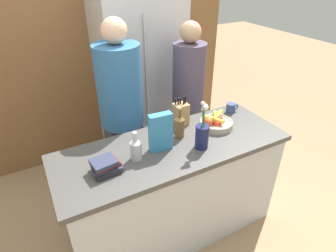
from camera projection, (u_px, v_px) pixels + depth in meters
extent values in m
plane|color=#A37F5B|center=(172.00, 227.00, 2.51)|extent=(14.00, 14.00, 0.00)
cube|color=silver|center=(173.00, 192.00, 2.29)|extent=(1.67, 0.62, 0.85)
cube|color=#474442|center=(173.00, 147.00, 2.06)|extent=(1.74, 0.65, 0.04)
cube|color=brown|center=(103.00, 41.00, 3.00)|extent=(2.94, 0.12, 2.60)
cube|color=#B7B7BC|center=(140.00, 74.00, 2.99)|extent=(0.83, 0.60, 2.01)
cylinder|color=#B7B7BC|center=(147.00, 75.00, 2.67)|extent=(0.02, 0.02, 1.11)
cylinder|color=tan|center=(216.00, 124.00, 2.26)|extent=(0.27, 0.27, 0.05)
torus|color=tan|center=(216.00, 122.00, 2.25)|extent=(0.27, 0.27, 0.02)
sphere|color=#99B233|center=(215.00, 122.00, 2.24)|extent=(0.07, 0.07, 0.07)
sphere|color=#C64C23|center=(208.00, 122.00, 2.21)|extent=(0.08, 0.08, 0.08)
sphere|color=red|center=(219.00, 120.00, 2.24)|extent=(0.07, 0.07, 0.07)
sphere|color=red|center=(217.00, 124.00, 2.21)|extent=(0.07, 0.07, 0.07)
sphere|color=red|center=(216.00, 120.00, 2.26)|extent=(0.06, 0.06, 0.06)
cylinder|color=yellow|center=(216.00, 117.00, 2.27)|extent=(0.11, 0.17, 0.03)
cylinder|color=yellow|center=(215.00, 120.00, 2.22)|extent=(0.11, 0.16, 0.03)
cylinder|color=yellow|center=(218.00, 115.00, 2.25)|extent=(0.16, 0.12, 0.03)
cube|color=tan|center=(181.00, 114.00, 2.27)|extent=(0.11, 0.10, 0.18)
cylinder|color=black|center=(176.00, 102.00, 2.21)|extent=(0.01, 0.01, 0.06)
cylinder|color=black|center=(178.00, 102.00, 2.21)|extent=(0.01, 0.01, 0.07)
cylinder|color=black|center=(180.00, 101.00, 2.22)|extent=(0.01, 0.01, 0.06)
cylinder|color=black|center=(184.00, 101.00, 2.21)|extent=(0.01, 0.01, 0.08)
cylinder|color=black|center=(185.00, 100.00, 2.22)|extent=(0.01, 0.01, 0.07)
cylinder|color=#191E4C|center=(202.00, 137.00, 1.98)|extent=(0.10, 0.10, 0.18)
cylinder|color=#477538|center=(204.00, 116.00, 1.90)|extent=(0.01, 0.02, 0.15)
sphere|color=white|center=(205.00, 106.00, 1.87)|extent=(0.04, 0.04, 0.04)
cylinder|color=#477538|center=(203.00, 118.00, 1.91)|extent=(0.01, 0.01, 0.12)
sphere|color=white|center=(204.00, 109.00, 1.88)|extent=(0.03, 0.03, 0.03)
cylinder|color=#477538|center=(203.00, 115.00, 1.89)|extent=(0.01, 0.01, 0.17)
sphere|color=white|center=(204.00, 104.00, 1.85)|extent=(0.02, 0.02, 0.02)
cylinder|color=#477538|center=(203.00, 115.00, 1.89)|extent=(0.01, 0.02, 0.18)
sphere|color=white|center=(203.00, 103.00, 1.84)|extent=(0.03, 0.03, 0.03)
cylinder|color=#477538|center=(204.00, 117.00, 1.89)|extent=(0.02, 0.01, 0.16)
sphere|color=white|center=(204.00, 107.00, 1.85)|extent=(0.03, 0.03, 0.03)
cylinder|color=#477538|center=(204.00, 117.00, 1.89)|extent=(0.02, 0.01, 0.15)
sphere|color=white|center=(206.00, 108.00, 1.85)|extent=(0.04, 0.04, 0.04)
cube|color=teal|center=(161.00, 132.00, 1.94)|extent=(0.17, 0.07, 0.28)
cylinder|color=#334770|center=(231.00, 108.00, 2.47)|extent=(0.08, 0.08, 0.08)
torus|color=#334770|center=(235.00, 107.00, 2.48)|extent=(0.06, 0.02, 0.06)
cube|color=#232328|center=(106.00, 170.00, 1.79)|extent=(0.16, 0.15, 0.03)
cube|color=#2D334C|center=(107.00, 167.00, 1.78)|extent=(0.19, 0.14, 0.02)
cube|color=maroon|center=(106.00, 164.00, 1.78)|extent=(0.18, 0.14, 0.02)
cube|color=#2D334C|center=(104.00, 162.00, 1.76)|extent=(0.17, 0.15, 0.03)
cylinder|color=#B2BCC1|center=(136.00, 151.00, 1.88)|extent=(0.08, 0.08, 0.13)
cone|color=#B2BCC1|center=(135.00, 141.00, 1.84)|extent=(0.08, 0.08, 0.03)
cylinder|color=#B2BCC1|center=(135.00, 136.00, 1.82)|extent=(0.03, 0.03, 0.06)
cylinder|color=brown|center=(180.00, 128.00, 2.11)|extent=(0.07, 0.07, 0.15)
cone|color=brown|center=(180.00, 118.00, 2.07)|extent=(0.07, 0.07, 0.03)
cylinder|color=brown|center=(180.00, 112.00, 2.04)|extent=(0.03, 0.03, 0.06)
cube|color=#383842|center=(126.00, 160.00, 2.68)|extent=(0.31, 0.23, 0.82)
cylinder|color=#2D6093|center=(119.00, 86.00, 2.29)|extent=(0.37, 0.37, 0.68)
sphere|color=#DBAD89|center=(114.00, 31.00, 2.06)|extent=(0.20, 0.20, 0.20)
cube|color=#383842|center=(186.00, 141.00, 2.98)|extent=(0.27, 0.22, 0.78)
cylinder|color=#4C4256|center=(189.00, 78.00, 2.62)|extent=(0.30, 0.30, 0.65)
sphere|color=tan|center=(191.00, 32.00, 2.40)|extent=(0.19, 0.19, 0.19)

